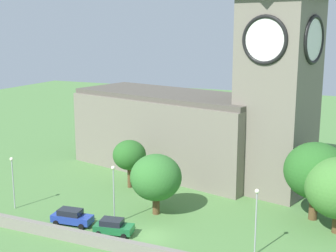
# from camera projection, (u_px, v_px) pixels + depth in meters

# --- Properties ---
(ground_plane) EXTENTS (200.00, 200.00, 0.00)m
(ground_plane) POSITION_uv_depth(u_px,v_px,m) (200.00, 191.00, 62.00)
(ground_plane) COLOR #517F42
(church) EXTENTS (38.54, 19.62, 29.98)m
(church) POSITION_uv_depth(u_px,v_px,m) (204.00, 114.00, 67.24)
(church) COLOR slate
(church) RESTS_ON ground
(quay_barrier) EXTENTS (45.15, 0.70, 1.28)m
(quay_barrier) POSITION_uv_depth(u_px,v_px,m) (131.00, 248.00, 44.76)
(quay_barrier) COLOR gray
(quay_barrier) RESTS_ON ground
(car_blue) EXTENTS (4.69, 2.43, 1.77)m
(car_blue) POSITION_uv_depth(u_px,v_px,m) (72.00, 217.00, 51.42)
(car_blue) COLOR #233D9E
(car_blue) RESTS_ON ground
(car_green) EXTENTS (4.32, 2.68, 1.68)m
(car_green) POSITION_uv_depth(u_px,v_px,m) (113.00, 227.00, 48.99)
(car_green) COLOR #1E6B38
(car_green) RESTS_ON ground
(streetlamp_west_end) EXTENTS (0.44, 0.44, 6.36)m
(streetlamp_west_end) POSITION_uv_depth(u_px,v_px,m) (13.00, 174.00, 55.34)
(streetlamp_west_end) COLOR #9EA0A5
(streetlamp_west_end) RESTS_ON ground
(streetlamp_west_mid) EXTENTS (0.44, 0.44, 6.65)m
(streetlamp_west_mid) POSITION_uv_depth(u_px,v_px,m) (114.00, 185.00, 50.98)
(streetlamp_west_mid) COLOR #9EA0A5
(streetlamp_west_mid) RESTS_ON ground
(streetlamp_central) EXTENTS (0.44, 0.44, 6.62)m
(streetlamp_central) POSITION_uv_depth(u_px,v_px,m) (256.00, 211.00, 43.86)
(streetlamp_central) COLOR #9EA0A5
(streetlamp_central) RESTS_ON ground
(tree_riverside_east) EXTENTS (4.48, 4.48, 6.55)m
(tree_riverside_east) POSITION_uv_depth(u_px,v_px,m) (129.00, 155.00, 62.76)
(tree_riverside_east) COLOR brown
(tree_riverside_east) RESTS_ON ground
(tree_churchyard) EXTENTS (5.96, 5.96, 7.13)m
(tree_churchyard) POSITION_uv_depth(u_px,v_px,m) (156.00, 178.00, 53.71)
(tree_churchyard) COLOR brown
(tree_churchyard) RESTS_ON ground
(tree_by_tower) EXTENTS (7.04, 7.04, 8.92)m
(tree_by_tower) POSITION_uv_depth(u_px,v_px,m) (316.00, 171.00, 51.89)
(tree_by_tower) COLOR brown
(tree_by_tower) RESTS_ON ground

